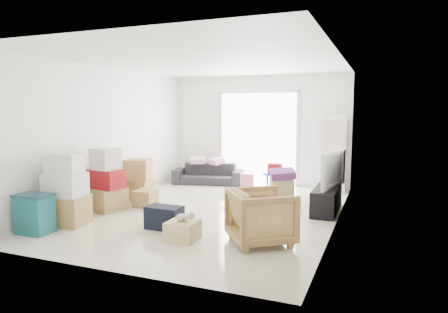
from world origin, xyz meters
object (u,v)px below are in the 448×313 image
at_px(armchair, 261,214).
at_px(wood_crate, 183,231).
at_px(tv_console, 327,199).
at_px(ottoman, 282,190).
at_px(storage_bins, 34,214).
at_px(television, 327,183).
at_px(ac_tower, 336,153).
at_px(kids_table, 275,172).
at_px(sofa, 208,170).

xyz_separation_m(armchair, wood_crate, (-1.08, -0.27, -0.28)).
bearing_deg(tv_console, ottoman, 149.22).
xyz_separation_m(tv_console, ottoman, (-0.97, 0.58, -0.01)).
distance_m(storage_bins, ottoman, 4.61).
relative_size(tv_console, storage_bins, 2.26).
bearing_deg(television, ac_tower, 14.37).
xyz_separation_m(storage_bins, kids_table, (2.61, 4.19, 0.18)).
distance_m(ac_tower, tv_console, 2.01).
height_order(sofa, ottoman, sofa).
relative_size(sofa, ottoman, 3.94).
relative_size(ac_tower, kids_table, 2.62).
relative_size(storage_bins, wood_crate, 1.45).
distance_m(television, storage_bins, 4.91).
relative_size(tv_console, sofa, 0.78).
distance_m(armchair, wood_crate, 1.14).
xyz_separation_m(sofa, wood_crate, (1.47, -4.20, -0.20)).
bearing_deg(ac_tower, tv_console, -88.49).
bearing_deg(kids_table, sofa, 163.74).
bearing_deg(ottoman, tv_console, -30.78).
bearing_deg(television, ottoman, 72.09).
height_order(armchair, kids_table, armchair).
relative_size(sofa, kids_table, 2.59).
height_order(tv_console, armchair, armchair).
xyz_separation_m(television, sofa, (-3.15, 1.75, -0.19)).
height_order(storage_bins, wood_crate, storage_bins).
xyz_separation_m(armchair, storage_bins, (-3.29, -0.80, -0.12)).
bearing_deg(tv_console, wood_crate, -124.57).
distance_m(ac_tower, armchair, 4.14).
height_order(armchair, ottoman, armchair).
xyz_separation_m(tv_console, wood_crate, (-1.69, -2.45, -0.09)).
distance_m(ac_tower, television, 1.93).
relative_size(ottoman, wood_crate, 1.06).
bearing_deg(storage_bins, sofa, 81.02).
bearing_deg(tv_console, television, 0.00).
bearing_deg(armchair, kids_table, -25.35).
relative_size(storage_bins, kids_table, 0.90).
xyz_separation_m(tv_console, storage_bins, (-3.90, -2.98, 0.07)).
height_order(ac_tower, armchair, ac_tower).
height_order(television, ottoman, television).
distance_m(television, kids_table, 1.76).
xyz_separation_m(ac_tower, sofa, (-3.10, -0.15, -0.54)).
distance_m(ac_tower, storage_bins, 6.24).
relative_size(television, armchair, 1.35).
height_order(ac_tower, tv_console, ac_tower).
distance_m(television, wood_crate, 3.00).
distance_m(tv_console, armchair, 2.27).
height_order(television, kids_table, kids_table).
height_order(kids_table, wood_crate, kids_table).
relative_size(television, sofa, 0.65).
relative_size(armchair, ottoman, 1.90).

